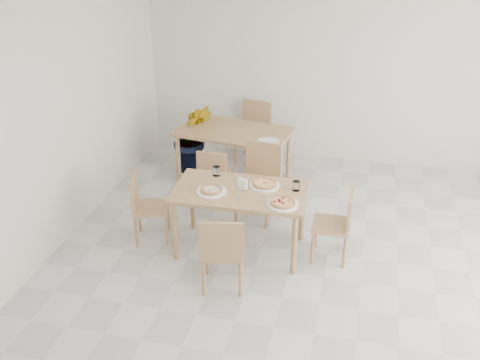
% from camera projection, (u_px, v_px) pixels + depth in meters
% --- Properties ---
extents(main_table, '(1.45, 0.84, 0.75)m').
position_uv_depth(main_table, '(240.00, 197.00, 6.07)').
color(main_table, tan).
rests_on(main_table, ground).
extents(chair_south, '(0.50, 0.50, 0.86)m').
position_uv_depth(chair_south, '(222.00, 248.00, 5.48)').
color(chair_south, tan).
rests_on(chair_south, ground).
extents(chair_north, '(0.53, 0.53, 0.93)m').
position_uv_depth(chair_north, '(260.00, 175.00, 6.83)').
color(chair_north, tan).
rests_on(chair_north, ground).
extents(chair_west, '(0.49, 0.49, 0.81)m').
position_uv_depth(chair_west, '(144.00, 204.00, 6.35)').
color(chair_west, tan).
rests_on(chair_west, ground).
extents(chair_east, '(0.40, 0.40, 0.81)m').
position_uv_depth(chair_east, '(339.00, 221.00, 6.00)').
color(chair_east, tan).
rests_on(chair_east, ground).
extents(plate_margherita, '(0.33, 0.33, 0.02)m').
position_uv_depth(plate_margherita, '(265.00, 185.00, 6.11)').
color(plate_margherita, white).
rests_on(plate_margherita, main_table).
extents(plate_mushroom, '(0.32, 0.32, 0.02)m').
position_uv_depth(plate_mushroom, '(211.00, 191.00, 5.99)').
color(plate_mushroom, white).
rests_on(plate_mushroom, main_table).
extents(plate_pepperoni, '(0.33, 0.33, 0.02)m').
position_uv_depth(plate_pepperoni, '(283.00, 204.00, 5.74)').
color(plate_pepperoni, white).
rests_on(plate_pepperoni, main_table).
extents(pizza_margherita, '(0.31, 0.31, 0.03)m').
position_uv_depth(pizza_margherita, '(265.00, 183.00, 6.10)').
color(pizza_margherita, tan).
rests_on(pizza_margherita, plate_margherita).
extents(pizza_mushroom, '(0.32, 0.32, 0.03)m').
position_uv_depth(pizza_mushroom, '(211.00, 190.00, 5.98)').
color(pizza_mushroom, tan).
rests_on(pizza_mushroom, plate_mushroom).
extents(pizza_pepperoni, '(0.29, 0.29, 0.03)m').
position_uv_depth(pizza_pepperoni, '(283.00, 202.00, 5.73)').
color(pizza_pepperoni, tan).
rests_on(pizza_pepperoni, plate_pepperoni).
extents(tumbler_a, '(0.08, 0.08, 0.11)m').
position_uv_depth(tumbler_a, '(216.00, 171.00, 6.33)').
color(tumbler_a, white).
rests_on(tumbler_a, main_table).
extents(tumbler_b, '(0.08, 0.08, 0.11)m').
position_uv_depth(tumbler_b, '(296.00, 186.00, 6.01)').
color(tumbler_b, white).
rests_on(tumbler_b, main_table).
extents(napkin_holder, '(0.12, 0.07, 0.12)m').
position_uv_depth(napkin_holder, '(243.00, 185.00, 6.02)').
color(napkin_holder, silver).
rests_on(napkin_holder, main_table).
extents(fork_a, '(0.06, 0.18, 0.01)m').
position_uv_depth(fork_a, '(240.00, 198.00, 5.86)').
color(fork_a, silver).
rests_on(fork_a, main_table).
extents(fork_b, '(0.05, 0.16, 0.01)m').
position_uv_depth(fork_b, '(237.00, 180.00, 6.24)').
color(fork_b, silver).
rests_on(fork_b, main_table).
extents(second_table, '(1.61, 1.07, 0.75)m').
position_uv_depth(second_table, '(234.00, 136.00, 7.62)').
color(second_table, tan).
rests_on(second_table, ground).
extents(chair_back_s, '(0.39, 0.39, 0.78)m').
position_uv_depth(chair_back_s, '(214.00, 173.00, 7.08)').
color(chair_back_s, tan).
rests_on(chair_back_s, ground).
extents(chair_back_n, '(0.51, 0.51, 0.89)m').
position_uv_depth(chair_back_n, '(254.00, 127.00, 8.32)').
color(chair_back_n, tan).
rests_on(chair_back_n, ground).
extents(plate_empty, '(0.28, 0.28, 0.02)m').
position_uv_depth(plate_empty, '(268.00, 142.00, 7.21)').
color(plate_empty, white).
rests_on(plate_empty, second_table).
extents(potted_plant, '(0.69, 0.63, 1.01)m').
position_uv_depth(potted_plant, '(193.00, 138.00, 7.98)').
color(potted_plant, '#296D20').
rests_on(potted_plant, ground).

